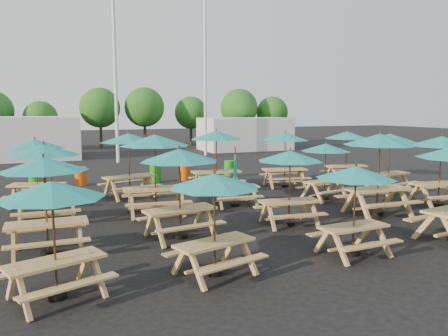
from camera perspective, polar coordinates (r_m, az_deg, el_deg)
name	(u,v)px	position (r m, az deg, el deg)	size (l,w,h in m)	color
ground	(240,205)	(15.06, 2.17, -4.85)	(120.00, 120.00, 0.00)	black
picnic_unit_0	(52,197)	(7.90, -21.55, -3.53)	(2.31, 2.31, 2.09)	tan
picnic_unit_1	(44,170)	(10.43, -22.46, -0.26)	(1.95, 1.95, 2.24)	tan
picnic_unit_2	(44,155)	(13.41, -22.42, 1.61)	(2.06, 2.06, 2.30)	tan
picnic_unit_3	(35,148)	(15.91, -23.44, 2.39)	(2.50, 2.50, 2.29)	tan
picnic_unit_4	(215,187)	(8.44, -1.25, -2.50)	(2.19, 2.19, 2.06)	tan
picnic_unit_5	(179,161)	(10.95, -5.85, 0.96)	(2.28, 2.28, 2.31)	tan
picnic_unit_6	(155,145)	(13.59, -9.03, 2.97)	(2.39, 2.39, 2.53)	tan
picnic_unit_7	(129,142)	(16.51, -12.36, 3.37)	(2.55, 2.55, 2.42)	tan
picnic_unit_8	(356,178)	(10.06, 16.82, -1.28)	(1.87, 1.87, 2.04)	tan
picnic_unit_9	(290,161)	(12.32, 8.63, 0.96)	(2.07, 2.07, 2.14)	tan
picnic_unit_10	(235,181)	(14.82, 1.46, -1.77)	(1.72, 1.54, 2.03)	tan
picnic_unit_11	(216,139)	(17.35, -1.02, 3.84)	(2.24, 2.24, 2.45)	tan
picnic_unit_13	(380,145)	(14.15, 19.70, 2.91)	(2.32, 2.32, 2.55)	tan
picnic_unit_14	(326,151)	(16.15, 13.15, 2.18)	(2.07, 2.07, 2.06)	tan
picnic_unit_15	(285,140)	(18.52, 8.00, 3.67)	(2.37, 2.37, 2.32)	tan
picnic_unit_17	(442,146)	(16.31, 26.55, 2.64)	(2.31, 2.31, 2.40)	tan
picnic_unit_18	(390,142)	(18.14, 20.84, 3.25)	(2.38, 2.38, 2.35)	tan
picnic_unit_19	(347,138)	(20.25, 15.78, 3.76)	(2.21, 2.21, 2.31)	tan
waste_bin_0	(35,180)	(19.47, -23.46, -1.44)	(0.50, 0.50, 0.80)	#1B8C19
waste_bin_1	(81,176)	(19.83, -18.23, -1.04)	(0.50, 0.50, 0.80)	#D84B0C
waste_bin_2	(155,174)	(19.83, -8.95, -0.75)	(0.50, 0.50, 0.80)	#1B8C19
waste_bin_3	(185,172)	(20.30, -5.14, -0.49)	(0.50, 0.50, 0.80)	#D84B0C
waste_bin_4	(229,169)	(21.19, 0.69, -0.12)	(0.50, 0.50, 0.80)	#1B8C19
mast_0	(115,64)	(27.83, -14.05, 13.07)	(0.20, 0.20, 12.00)	silver
mast_1	(205,70)	(31.36, -2.48, 12.65)	(0.20, 0.20, 12.00)	silver
event_tent_0	(14,138)	(31.50, -25.73, 3.50)	(8.00, 4.00, 2.80)	silver
event_tent_1	(245,134)	(35.78, 2.74, 4.49)	(7.00, 4.00, 2.60)	silver
tree_2	(41,118)	(37.05, -22.84, 6.06)	(2.59, 2.59, 3.93)	#382314
tree_3	(100,108)	(38.35, -15.89, 7.57)	(3.36, 3.36, 5.09)	#382314
tree_4	(144,107)	(38.48, -10.36, 7.81)	(3.41, 3.41, 5.17)	#382314
tree_5	(191,113)	(40.01, -4.35, 7.20)	(2.94, 2.94, 4.45)	#382314
tree_6	(239,108)	(39.79, 2.00, 7.87)	(3.38, 3.38, 5.13)	#382314
tree_7	(272,112)	(41.32, 6.31, 7.22)	(2.95, 2.95, 4.48)	#382314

